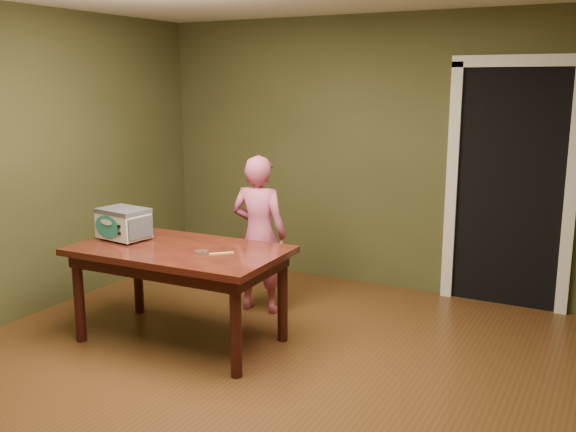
{
  "coord_description": "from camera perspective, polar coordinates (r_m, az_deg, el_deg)",
  "views": [
    {
      "loc": [
        2.18,
        -3.32,
        1.98
      ],
      "look_at": [
        -0.11,
        1.0,
        0.95
      ],
      "focal_mm": 40.0,
      "sensor_mm": 36.0,
      "label": 1
    }
  ],
  "objects": [
    {
      "name": "doorway",
      "position": [
        6.24,
        19.52,
        2.68
      ],
      "size": [
        1.1,
        0.66,
        2.25
      ],
      "color": "black",
      "rests_on": "ground"
    },
    {
      "name": "spatula",
      "position": [
        4.69,
        -5.94,
        -3.32
      ],
      "size": [
        0.15,
        0.14,
        0.01
      ],
      "primitive_type": "cube",
      "rotation": [
        0.0,
        0.0,
        0.76
      ],
      "color": "#EFC267",
      "rests_on": "dining_table"
    },
    {
      "name": "room_shell",
      "position": [
        3.99,
        -5.38,
        7.9
      ],
      "size": [
        4.52,
        5.02,
        2.61
      ],
      "color": "#494B28",
      "rests_on": "ground"
    },
    {
      "name": "dining_table",
      "position": [
        4.94,
        -9.62,
        -3.89
      ],
      "size": [
        1.63,
        0.95,
        0.75
      ],
      "rotation": [
        0.0,
        0.0,
        0.03
      ],
      "color": "#380F0C",
      "rests_on": "floor"
    },
    {
      "name": "floor",
      "position": [
        4.44,
        -4.94,
        -14.64
      ],
      "size": [
        5.0,
        5.0,
        0.0
      ],
      "primitive_type": "plane",
      "color": "brown",
      "rests_on": "ground"
    },
    {
      "name": "child",
      "position": [
        5.54,
        -2.59,
        -1.64
      ],
      "size": [
        0.53,
        0.38,
        1.37
      ],
      "primitive_type": "imported",
      "rotation": [
        0.0,
        0.0,
        3.25
      ],
      "color": "#CB537A",
      "rests_on": "floor"
    },
    {
      "name": "baking_pan",
      "position": [
        4.72,
        -7.72,
        -3.17
      ],
      "size": [
        0.1,
        0.1,
        0.02
      ],
      "color": "silver",
      "rests_on": "dining_table"
    },
    {
      "name": "toy_oven",
      "position": [
        5.23,
        -14.43,
        -0.58
      ],
      "size": [
        0.44,
        0.32,
        0.25
      ],
      "rotation": [
        0.0,
        0.0,
        -0.13
      ],
      "color": "#4C4F54",
      "rests_on": "dining_table"
    }
  ]
}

